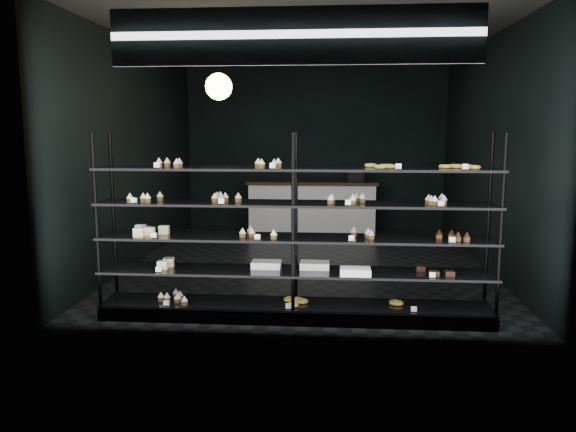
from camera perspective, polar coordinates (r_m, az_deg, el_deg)
The scene contains 5 objects.
room at distance 8.04m, azimuth 2.07°, elevation 6.37°, with size 5.01×6.01×3.20m.
display_shelf at distance 5.74m, azimuth 0.45°, elevation -4.40°, with size 4.00×0.50×1.91m.
signage at distance 5.17m, azimuth 0.64°, elevation 17.82°, with size 3.30×0.05×0.50m.
pendant_lamp at distance 7.00m, azimuth -7.05°, elevation 12.92°, with size 0.32×0.32×0.89m.
service_counter at distance 10.63m, azimuth 2.54°, elevation 1.02°, with size 2.43×0.65×1.23m.
Camera 1 is at (0.35, -8.02, 1.94)m, focal length 35.00 mm.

